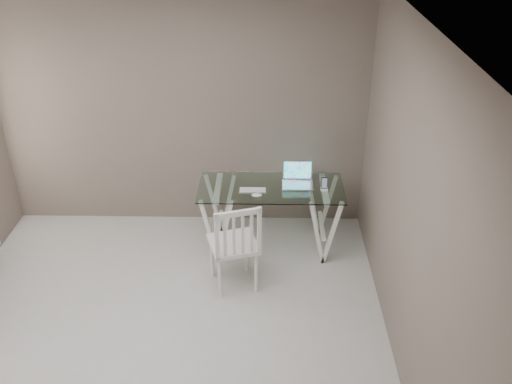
% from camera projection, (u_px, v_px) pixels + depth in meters
% --- Properties ---
extents(room, '(4.50, 4.52, 2.71)m').
position_uv_depth(room, '(129.00, 175.00, 4.02)').
color(room, '#ABA8A4').
rests_on(room, ground).
extents(desk, '(1.50, 0.70, 0.75)m').
position_uv_depth(desk, '(271.00, 217.00, 6.07)').
color(desk, silver).
rests_on(desk, ground).
extents(chair, '(0.55, 0.55, 0.96)m').
position_uv_depth(chair, '(235.00, 243.00, 5.37)').
color(chair, silver).
rests_on(chair, ground).
extents(laptop, '(0.32, 0.26, 0.22)m').
position_uv_depth(laptop, '(298.00, 179.00, 5.94)').
color(laptop, silver).
rests_on(laptop, desk).
extents(keyboard, '(0.29, 0.12, 0.01)m').
position_uv_depth(keyboard, '(253.00, 190.00, 5.82)').
color(keyboard, silver).
rests_on(keyboard, desk).
extents(mouse, '(0.10, 0.06, 0.03)m').
position_uv_depth(mouse, '(257.00, 195.00, 5.70)').
color(mouse, silver).
rests_on(mouse, desk).
extents(phone_dock, '(0.07, 0.07, 0.14)m').
position_uv_depth(phone_dock, '(324.00, 187.00, 5.82)').
color(phone_dock, white).
rests_on(phone_dock, desk).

